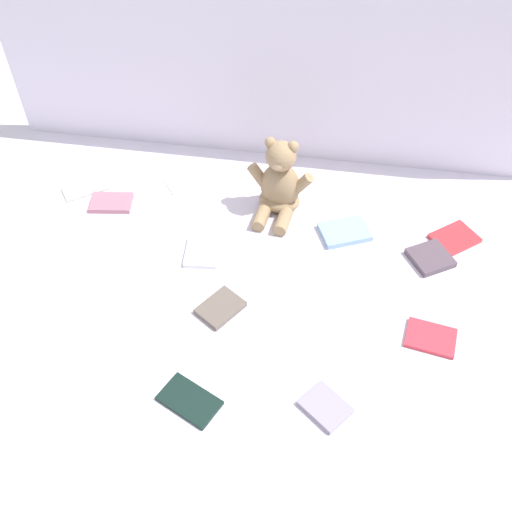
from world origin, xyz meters
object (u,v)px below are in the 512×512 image
book_case_2 (345,232)px  book_case_4 (430,258)px  book_case_0 (431,338)px  book_case_10 (189,180)px  book_case_7 (111,203)px  book_case_3 (85,188)px  teddy_bear (280,185)px  book_case_1 (189,400)px  book_case_8 (220,308)px  book_case_6 (325,407)px  book_case_5 (455,238)px  book_case_9 (202,253)px

book_case_2 → book_case_4: book_case_4 is taller
book_case_0 → book_case_10: book_case_0 is taller
book_case_7 → book_case_3: bearing=54.5°
book_case_10 → teddy_bear: bearing=-140.8°
teddy_bear → book_case_1: (-0.11, -0.64, -0.08)m
book_case_8 → book_case_6: bearing=174.8°
book_case_8 → book_case_1: bearing=120.3°
teddy_bear → book_case_8: teddy_bear is taller
book_case_2 → book_case_7: 0.67m
book_case_4 → book_case_7: size_ratio=0.85×
book_case_1 → book_case_5: size_ratio=1.11×
teddy_bear → book_case_9: (-0.18, -0.21, -0.08)m
book_case_4 → book_case_8: (-0.52, -0.25, -0.00)m
book_case_0 → book_case_7: (-0.89, 0.33, 0.00)m
book_case_3 → book_case_9: (0.40, -0.20, 0.00)m
teddy_bear → book_case_0: (0.41, -0.40, -0.08)m
teddy_bear → book_case_4: size_ratio=2.30×
book_case_8 → book_case_10: size_ratio=0.79×
teddy_bear → book_case_9: bearing=-122.4°
book_case_1 → book_case_6: (0.29, 0.03, 0.00)m
teddy_bear → book_case_8: bearing=-96.0°
book_case_7 → book_case_9: bearing=-124.3°
teddy_bear → book_case_9: 0.29m
book_case_4 → book_case_10: size_ratio=0.73×
teddy_bear → book_case_7: bearing=-164.8°
book_case_3 → book_case_4: (1.00, -0.13, 0.00)m
book_case_5 → book_case_9: size_ratio=1.12×
book_case_0 → book_case_8: (-0.51, 0.01, 0.00)m
book_case_0 → book_case_4: 0.26m
book_case_1 → book_case_4: bearing=-21.4°
book_case_9 → book_case_10: size_ratio=0.77×
book_case_1 → book_case_2: size_ratio=1.00×
book_case_0 → book_case_1: size_ratio=0.88×
teddy_bear → book_case_6: bearing=-66.0°
book_case_2 → book_case_3: 0.77m
book_case_1 → book_case_7: size_ratio=1.11×
book_case_3 → book_case_8: bearing=-164.0°
book_case_4 → book_case_9: (-0.60, -0.07, -0.00)m
book_case_9 → book_case_7: bearing=148.8°
book_case_1 → book_case_5: book_case_5 is taller
teddy_bear → book_case_6: (0.18, -0.61, -0.08)m
book_case_2 → book_case_5: (0.30, 0.02, -0.00)m
book_case_3 → book_case_7: size_ratio=1.11×
book_case_7 → book_case_10: size_ratio=0.86×
book_case_6 → book_case_1: bearing=-46.0°
book_case_3 → book_case_9: 0.45m
book_case_3 → book_case_10: size_ratio=0.95×
book_case_2 → book_case_8: 0.42m
book_case_5 → book_case_8: size_ratio=1.10×
book_case_1 → book_case_5: 0.84m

